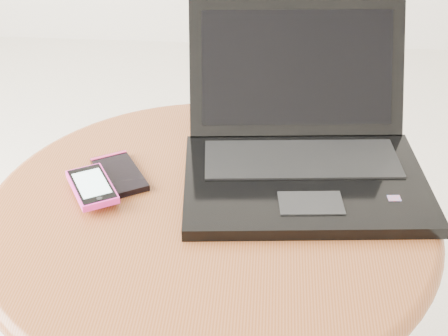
{
  "coord_description": "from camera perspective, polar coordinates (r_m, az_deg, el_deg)",
  "views": [
    {
      "loc": [
        0.2,
        -0.73,
        1.13
      ],
      "look_at": [
        0.13,
        0.07,
        0.6
      ],
      "focal_mm": 52.58,
      "sensor_mm": 36.0,
      "label": 1
    }
  ],
  "objects": [
    {
      "name": "phone_pink",
      "position": [
        1.01,
        -11.41,
        -1.58
      ],
      "size": [
        0.1,
        0.12,
        0.01
      ],
      "color": "#FF30B4",
      "rests_on": "phone_black"
    },
    {
      "name": "phone_black",
      "position": [
        1.06,
        -9.11,
        -0.51
      ],
      "size": [
        0.11,
        0.13,
        0.01
      ],
      "color": "black",
      "rests_on": "table"
    },
    {
      "name": "table",
      "position": [
        1.06,
        -1.18,
        -8.35
      ],
      "size": [
        0.69,
        0.69,
        0.54
      ],
      "color": "#5F2E19",
      "rests_on": "ground"
    },
    {
      "name": "laptop",
      "position": [
        1.05,
        6.83,
        1.8
      ],
      "size": [
        0.4,
        0.4,
        0.22
      ],
      "color": "black",
      "rests_on": "table"
    }
  ]
}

